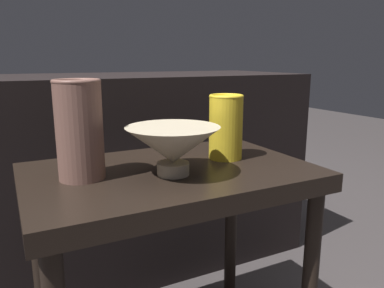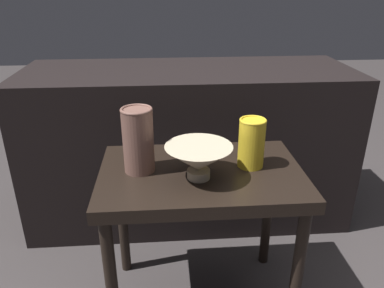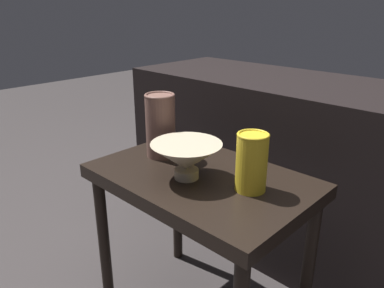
# 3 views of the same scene
# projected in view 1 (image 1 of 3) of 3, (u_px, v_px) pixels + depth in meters

# --- Properties ---
(table) EXTENTS (0.62, 0.40, 0.51)m
(table) POSITION_uv_depth(u_px,v_px,m) (171.00, 199.00, 0.84)
(table) COLOR black
(table) RESTS_ON ground_plane
(couch_backdrop) EXTENTS (1.40, 0.50, 0.69)m
(couch_backdrop) POSITION_uv_depth(u_px,v_px,m) (108.00, 173.00, 1.35)
(couch_backdrop) COLOR black
(couch_backdrop) RESTS_ON ground_plane
(bowl) EXTENTS (0.19, 0.19, 0.10)m
(bowl) POSITION_uv_depth(u_px,v_px,m) (173.00, 146.00, 0.76)
(bowl) COLOR #C1B293
(bowl) RESTS_ON table
(vase_textured_left) EXTENTS (0.09, 0.09, 0.20)m
(vase_textured_left) POSITION_uv_depth(u_px,v_px,m) (79.00, 129.00, 0.73)
(vase_textured_left) COLOR brown
(vase_textured_left) RESTS_ON table
(vase_colorful_right) EXTENTS (0.08, 0.08, 0.15)m
(vase_colorful_right) POSITION_uv_depth(u_px,v_px,m) (226.00, 126.00, 0.89)
(vase_colorful_right) COLOR gold
(vase_colorful_right) RESTS_ON table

